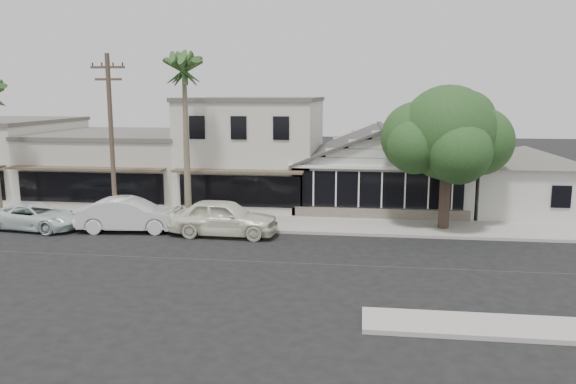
# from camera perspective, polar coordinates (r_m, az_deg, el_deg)

# --- Properties ---
(ground) EXTENTS (140.00, 140.00, 0.00)m
(ground) POSITION_cam_1_polar(r_m,az_deg,el_deg) (23.78, -2.19, -7.13)
(ground) COLOR black
(ground) RESTS_ON ground
(sidewalk_north) EXTENTS (90.00, 3.50, 0.15)m
(sidewalk_north) POSITION_cam_1_polar(r_m,az_deg,el_deg) (32.22, -14.29, -2.73)
(sidewalk_north) COLOR #9E9991
(sidewalk_north) RESTS_ON ground
(corner_shop) EXTENTS (10.40, 8.60, 5.10)m
(corner_shop) POSITION_cam_1_polar(r_m,az_deg,el_deg) (35.15, 9.33, 2.70)
(corner_shop) COLOR silver
(corner_shop) RESTS_ON ground
(side_cottage) EXTENTS (6.00, 6.00, 3.00)m
(side_cottage) POSITION_cam_1_polar(r_m,az_deg,el_deg) (35.57, 22.64, 0.33)
(side_cottage) COLOR silver
(side_cottage) RESTS_ON ground
(row_building_near) EXTENTS (8.00, 10.00, 6.50)m
(row_building_near) POSITION_cam_1_polar(r_m,az_deg,el_deg) (36.73, -3.29, 4.12)
(row_building_near) COLOR beige
(row_building_near) RESTS_ON ground
(row_building_midnear) EXTENTS (10.00, 10.00, 4.20)m
(row_building_midnear) POSITION_cam_1_polar(r_m,az_deg,el_deg) (39.55, -16.20, 2.48)
(row_building_midnear) COLOR beige
(row_building_midnear) RESTS_ON ground
(utility_pole) EXTENTS (1.80, 0.24, 9.00)m
(utility_pole) POSITION_cam_1_polar(r_m,az_deg,el_deg) (30.53, -17.50, 5.39)
(utility_pole) COLOR brown
(utility_pole) RESTS_ON ground
(car_0) EXTENTS (5.45, 2.33, 1.84)m
(car_0) POSITION_cam_1_polar(r_m,az_deg,el_deg) (28.06, -6.54, -2.58)
(car_0) COLOR white
(car_0) RESTS_ON ground
(car_1) EXTENTS (5.42, 2.37, 1.73)m
(car_1) POSITION_cam_1_polar(r_m,az_deg,el_deg) (29.88, -15.78, -2.23)
(car_1) COLOR silver
(car_1) RESTS_ON ground
(car_2) EXTENTS (5.14, 2.88, 1.36)m
(car_2) POSITION_cam_1_polar(r_m,az_deg,el_deg) (31.98, -24.22, -2.29)
(car_2) COLOR silver
(car_2) RESTS_ON ground
(shade_tree) EXTENTS (6.70, 6.06, 7.44)m
(shade_tree) POSITION_cam_1_polar(r_m,az_deg,el_deg) (29.60, 15.73, 5.55)
(shade_tree) COLOR #45342A
(shade_tree) RESTS_ON ground
(palm_east) EXTENTS (3.21, 3.21, 9.51)m
(palm_east) POSITION_cam_1_polar(r_m,az_deg,el_deg) (30.30, -10.52, 12.07)
(palm_east) COLOR #726651
(palm_east) RESTS_ON ground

